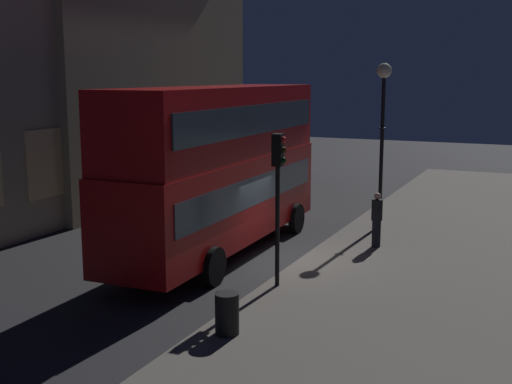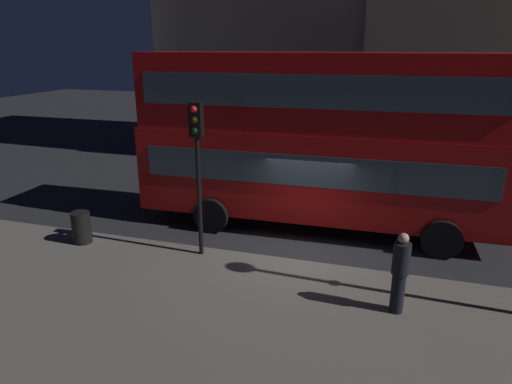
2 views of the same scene
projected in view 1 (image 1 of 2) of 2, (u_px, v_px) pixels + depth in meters
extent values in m
plane|color=#232326|center=(282.00, 262.00, 20.64)|extent=(80.00, 80.00, 0.00)
cube|color=#5B564F|center=(423.00, 277.00, 18.86)|extent=(44.00, 7.64, 0.12)
cube|color=#F2D18C|center=(47.00, 163.00, 23.88)|extent=(2.05, 0.06, 2.48)
cube|color=tan|center=(98.00, 25.00, 31.75)|extent=(14.76, 8.29, 16.23)
cube|color=#E5C67F|center=(126.00, 156.00, 27.51)|extent=(2.52, 0.06, 1.82)
cube|color=#F9E09E|center=(176.00, 149.00, 31.05)|extent=(2.52, 0.06, 2.31)
cube|color=#F2D18C|center=(215.00, 142.00, 34.58)|extent=(2.52, 0.06, 1.86)
cube|color=#9E0C0C|center=(220.00, 198.00, 21.16)|extent=(10.93, 2.71, 2.63)
cube|color=#9E0C0C|center=(219.00, 122.00, 20.74)|extent=(10.71, 2.65, 2.21)
cube|color=#2D3842|center=(220.00, 188.00, 21.10)|extent=(10.06, 2.75, 0.90)
cube|color=#2D3842|center=(219.00, 119.00, 20.72)|extent=(10.06, 2.75, 0.90)
cube|color=#F2D84C|center=(281.00, 97.00, 25.50)|extent=(0.11, 1.48, 0.44)
sphere|color=white|center=(263.00, 197.00, 26.58)|extent=(0.24, 0.24, 0.24)
sphere|color=white|center=(300.00, 200.00, 25.96)|extent=(0.24, 0.24, 0.24)
cylinder|color=black|center=(233.00, 213.00, 25.23)|extent=(1.10, 0.27, 1.10)
cylinder|color=black|center=(297.00, 219.00, 24.24)|extent=(1.10, 0.27, 1.10)
cylinder|color=black|center=(135.00, 257.00, 19.18)|extent=(1.10, 0.27, 1.10)
cylinder|color=black|center=(214.00, 267.00, 18.19)|extent=(1.10, 0.27, 1.10)
cylinder|color=black|center=(277.00, 227.00, 17.64)|extent=(0.12, 0.12, 3.27)
cube|color=black|center=(278.00, 150.00, 17.29)|extent=(0.34, 0.28, 0.85)
sphere|color=red|center=(283.00, 140.00, 17.19)|extent=(0.17, 0.17, 0.17)
sphere|color=black|center=(283.00, 150.00, 17.24)|extent=(0.17, 0.17, 0.17)
sphere|color=black|center=(283.00, 160.00, 17.28)|extent=(0.17, 0.17, 0.17)
cylinder|color=black|center=(243.00, 168.00, 30.53)|extent=(0.12, 0.12, 2.98)
cube|color=black|center=(243.00, 127.00, 30.20)|extent=(0.37, 0.32, 0.85)
sphere|color=black|center=(240.00, 121.00, 30.18)|extent=(0.17, 0.17, 0.17)
sphere|color=orange|center=(240.00, 127.00, 30.23)|extent=(0.17, 0.17, 0.17)
sphere|color=black|center=(240.00, 133.00, 30.27)|extent=(0.17, 0.17, 0.17)
cylinder|color=black|center=(381.00, 153.00, 24.39)|extent=(0.14, 0.14, 5.53)
torus|color=black|center=(382.00, 128.00, 24.22)|extent=(0.28, 0.28, 0.06)
sphere|color=#F9EFC6|center=(384.00, 71.00, 23.86)|extent=(0.54, 0.54, 0.54)
cylinder|color=black|center=(376.00, 233.00, 21.89)|extent=(0.29, 0.29, 0.90)
cylinder|color=black|center=(377.00, 210.00, 21.75)|extent=(0.36, 0.36, 0.70)
sphere|color=tan|center=(377.00, 196.00, 21.67)|extent=(0.22, 0.22, 0.22)
cylinder|color=black|center=(227.00, 314.00, 14.50)|extent=(0.53, 0.53, 0.93)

